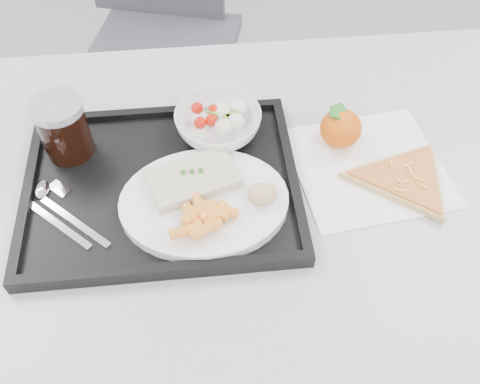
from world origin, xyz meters
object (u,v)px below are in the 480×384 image
(cola_glass, at_px, (63,127))
(pizza_slice, at_px, (405,179))
(dinner_plate, at_px, (204,202))
(salad_bowl, at_px, (218,123))
(table, at_px, (235,213))
(tangerine, at_px, (341,128))
(chair, at_px, (158,12))
(tray, at_px, (162,186))

(cola_glass, bearing_deg, pizza_slice, -11.96)
(dinner_plate, xyz_separation_m, cola_glass, (-0.22, 0.15, 0.05))
(dinner_plate, distance_m, salad_bowl, 0.17)
(pizza_slice, bearing_deg, table, 177.04)
(tangerine, relative_size, pizza_slice, 0.30)
(dinner_plate, bearing_deg, salad_bowl, 77.81)
(cola_glass, distance_m, tangerine, 0.47)
(chair, relative_size, salad_bowl, 6.11)
(salad_bowl, bearing_deg, tangerine, -8.40)
(chair, relative_size, cola_glass, 8.61)
(tangerine, bearing_deg, salad_bowl, 171.60)
(table, distance_m, dinner_plate, 0.11)
(chair, bearing_deg, pizza_slice, -63.70)
(chair, xyz_separation_m, tray, (0.03, -0.85, 0.22))
(table, bearing_deg, pizza_slice, -2.96)
(table, relative_size, dinner_plate, 4.44)
(dinner_plate, bearing_deg, table, 38.07)
(tangerine, distance_m, pizza_slice, 0.14)
(chair, relative_size, tangerine, 12.01)
(tray, bearing_deg, pizza_slice, -3.87)
(salad_bowl, bearing_deg, table, -82.08)
(table, height_order, dinner_plate, dinner_plate)
(table, xyz_separation_m, salad_bowl, (-0.02, 0.12, 0.11))
(tray, relative_size, cola_glass, 4.17)
(salad_bowl, distance_m, pizza_slice, 0.33)
(chair, relative_size, dinner_plate, 3.44)
(tray, bearing_deg, salad_bowl, 46.64)
(tray, height_order, dinner_plate, dinner_plate)
(dinner_plate, bearing_deg, pizza_slice, 4.38)
(tray, relative_size, pizza_slice, 1.74)
(chair, bearing_deg, table, -80.22)
(tray, height_order, cola_glass, cola_glass)
(chair, bearing_deg, salad_bowl, -79.92)
(chair, height_order, tray, chair)
(salad_bowl, xyz_separation_m, cola_glass, (-0.26, -0.02, 0.03))
(table, height_order, chair, chair)
(tray, bearing_deg, table, -6.03)
(salad_bowl, height_order, pizza_slice, salad_bowl)
(chair, distance_m, dinner_plate, 0.94)
(table, height_order, tray, tray)
(chair, height_order, pizza_slice, chair)
(pizza_slice, bearing_deg, tangerine, 130.61)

